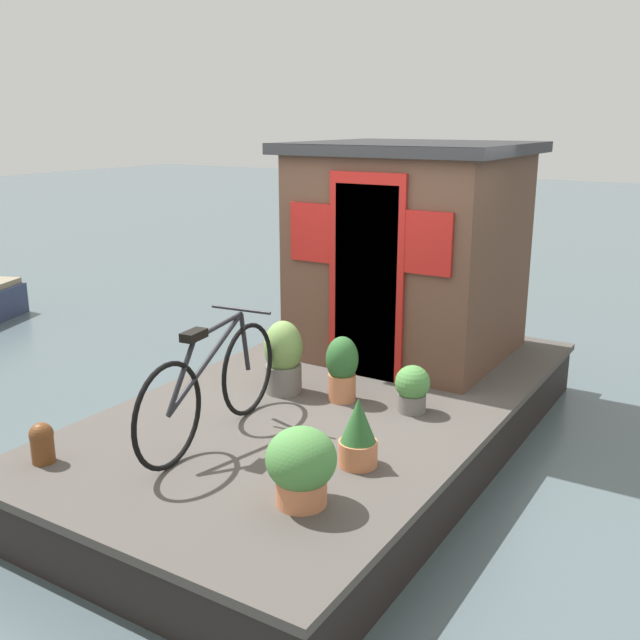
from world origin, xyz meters
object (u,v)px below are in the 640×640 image
potted_plant_rosemary (342,368)px  potted_plant_fern (301,465)px  potted_plant_thyme (283,357)px  bicycle (211,386)px  houseboat_cabin (410,249)px  potted_plant_succulent (412,388)px  potted_plant_basil (358,434)px  mooring_bollard (42,442)px

potted_plant_rosemary → potted_plant_fern: potted_plant_rosemary is taller
potted_plant_thyme → potted_plant_rosemary: bearing=-79.7°
bicycle → potted_plant_fern: bearing=-113.2°
houseboat_cabin → potted_plant_rosemary: (-1.48, -0.12, -0.74)m
bicycle → potted_plant_succulent: bearing=-40.1°
potted_plant_basil → potted_plant_fern: potted_plant_fern is taller
mooring_bollard → potted_plant_fern: bearing=-75.8°
potted_plant_basil → potted_plant_thyme: (0.86, 1.19, 0.08)m
potted_plant_basil → mooring_bollard: 2.11m
bicycle → potted_plant_rosemary: (1.12, -0.42, -0.12)m
potted_plant_rosemary → mooring_bollard: 2.33m
houseboat_cabin → potted_plant_fern: bearing=-166.3°
houseboat_cabin → potted_plant_succulent: size_ratio=5.40×
potted_plant_basil → potted_plant_thyme: bearing=54.1°
bicycle → potted_plant_thyme: 1.04m
potted_plant_basil → potted_plant_rosemary: 1.17m
potted_plant_fern → mooring_bollard: potted_plant_fern is taller
houseboat_cabin → mooring_bollard: 3.76m
potted_plant_rosemary → potted_plant_thyme: bearing=100.3°
bicycle → potted_plant_rosemary: bearing=-20.7°
houseboat_cabin → mooring_bollard: houseboat_cabin is taller
potted_plant_rosemary → mooring_bollard: bearing=150.6°
bicycle → mooring_bollard: bearing=141.4°
potted_plant_rosemary → mooring_bollard: (-2.02, 1.14, -0.13)m
houseboat_cabin → bicycle: 2.70m
houseboat_cabin → potted_plant_basil: bearing=-162.0°
potted_plant_succulent → potted_plant_thyme: bearing=98.9°
mooring_bollard → potted_plant_succulent: bearing=-39.5°
potted_plant_thyme → potted_plant_succulent: bearing=-81.1°
potted_plant_fern → bicycle: bearing=66.8°
houseboat_cabin → bicycle: houseboat_cabin is taller
potted_plant_basil → bicycle: bearing=98.8°
potted_plant_basil → potted_plant_succulent: 1.04m
potted_plant_basil → potted_plant_succulent: size_ratio=1.26×
houseboat_cabin → potted_plant_fern: houseboat_cabin is taller
bicycle → potted_plant_rosemary: 1.21m
bicycle → mooring_bollard: (-0.90, 0.72, -0.25)m
potted_plant_basil → potted_plant_thyme: 1.47m
bicycle → potted_plant_basil: bearing=-81.2°
potted_plant_fern → houseboat_cabin: bearing=13.7°
bicycle → potted_plant_fern: (-0.45, -1.06, -0.14)m
potted_plant_rosemary → potted_plant_succulent: (0.08, -0.59, -0.08)m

